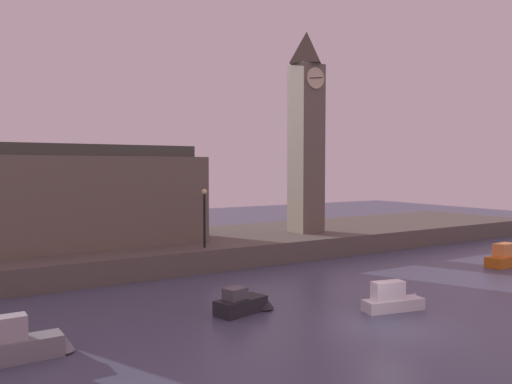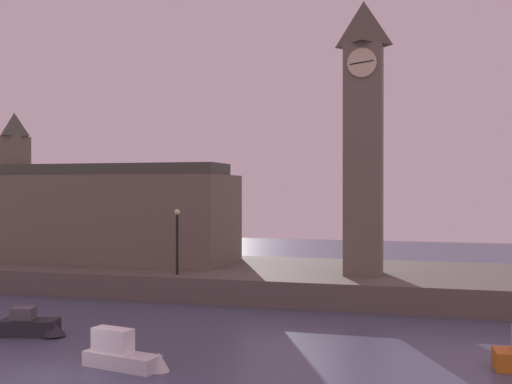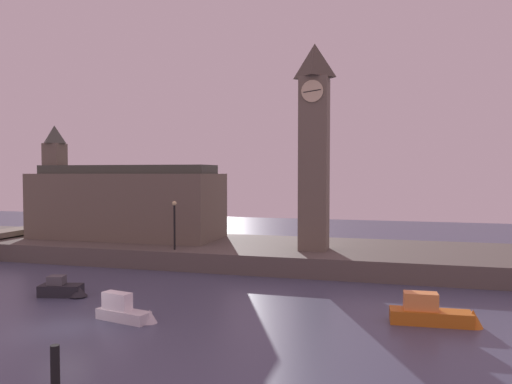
# 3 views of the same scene
# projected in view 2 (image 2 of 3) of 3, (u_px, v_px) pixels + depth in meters

# --- Properties ---
(ground_plane) EXTENTS (120.00, 120.00, 0.00)m
(ground_plane) POSITION_uv_depth(u_px,v_px,m) (42.00, 378.00, 21.32)
(ground_plane) COLOR #474C66
(far_embankment) EXTENTS (70.00, 12.00, 1.50)m
(far_embankment) POSITION_uv_depth(u_px,v_px,m) (221.00, 277.00, 40.63)
(far_embankment) COLOR #5B544C
(far_embankment) RESTS_ON ground
(clock_tower) EXTENTS (2.45, 2.49, 16.36)m
(clock_tower) POSITION_uv_depth(u_px,v_px,m) (364.00, 134.00, 36.39)
(clock_tower) COLOR #6B6051
(clock_tower) RESTS_ON far_embankment
(parliament_hall) EXTENTS (17.75, 6.89, 10.84)m
(parliament_hall) POSITION_uv_depth(u_px,v_px,m) (106.00, 213.00, 43.71)
(parliament_hall) COLOR #6B6051
(parliament_hall) RESTS_ON far_embankment
(streetlamp) EXTENTS (0.36, 0.36, 3.91)m
(streetlamp) POSITION_uv_depth(u_px,v_px,m) (177.00, 234.00, 36.35)
(streetlamp) COLOR black
(streetlamp) RESTS_ON far_embankment
(boat_barge_dark) EXTENTS (3.27, 1.73, 1.25)m
(boat_barge_dark) POSITION_uv_depth(u_px,v_px,m) (34.00, 326.00, 27.45)
(boat_barge_dark) COLOR #232328
(boat_barge_dark) RESTS_ON ground
(boat_ferry_white) EXTENTS (3.57, 1.55, 1.52)m
(boat_ferry_white) POSITION_uv_depth(u_px,v_px,m) (126.00, 355.00, 22.43)
(boat_ferry_white) COLOR silver
(boat_ferry_white) RESTS_ON ground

